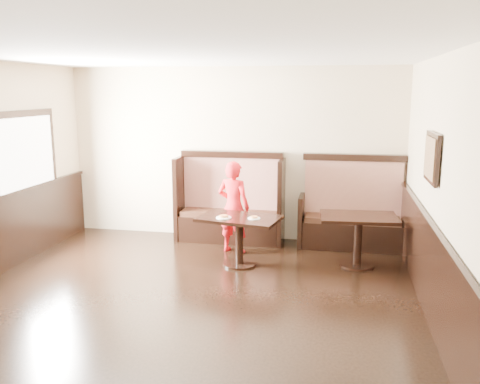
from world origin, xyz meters
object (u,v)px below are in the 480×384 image
(booth_neighbor, at_px, (352,217))
(table_neighbor, at_px, (358,228))
(booth_main, at_px, (230,208))
(child, at_px, (234,207))
(table_main, at_px, (239,228))

(booth_neighbor, bearing_deg, table_neighbor, -86.07)
(booth_main, bearing_deg, booth_neighbor, -0.05)
(booth_neighbor, distance_m, child, 1.89)
(booth_main, height_order, table_main, booth_main)
(table_main, distance_m, table_neighbor, 1.65)
(booth_neighbor, distance_m, table_neighbor, 0.92)
(booth_main, relative_size, child, 1.25)
(booth_neighbor, bearing_deg, booth_main, 179.95)
(booth_neighbor, relative_size, table_main, 1.37)
(booth_neighbor, height_order, child, booth_neighbor)
(booth_main, bearing_deg, child, -73.57)
(table_main, distance_m, child, 0.63)
(booth_main, distance_m, table_neighbor, 2.21)
(booth_main, height_order, booth_neighbor, same)
(table_main, height_order, table_neighbor, table_neighbor)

